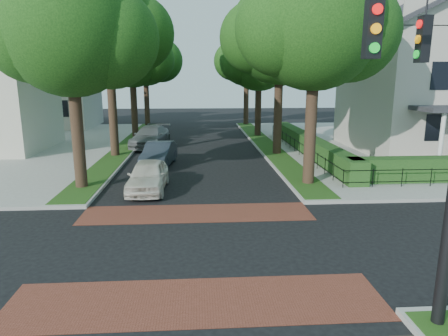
% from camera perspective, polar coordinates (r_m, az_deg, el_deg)
% --- Properties ---
extents(ground, '(120.00, 120.00, 0.00)m').
position_cam_1_polar(ground, '(12.92, -3.90, -11.12)').
color(ground, black).
rests_on(ground, ground).
extents(sidewalk_ne, '(30.00, 30.00, 0.15)m').
position_cam_1_polar(sidewalk_ne, '(36.78, 28.20, 3.15)').
color(sidewalk_ne, gray).
rests_on(sidewalk_ne, ground).
extents(crosswalk_far, '(9.00, 2.20, 0.01)m').
position_cam_1_polar(crosswalk_far, '(15.90, -3.89, -6.45)').
color(crosswalk_far, brown).
rests_on(crosswalk_far, ground).
extents(crosswalk_near, '(9.00, 2.20, 0.01)m').
position_cam_1_polar(crosswalk_near, '(10.07, -3.92, -18.46)').
color(crosswalk_near, brown).
rests_on(crosswalk_near, ground).
extents(grass_strip_ne, '(1.60, 29.80, 0.02)m').
position_cam_1_polar(grass_strip_ne, '(31.78, 5.94, 3.48)').
color(grass_strip_ne, '#1F4513').
rests_on(grass_strip_ne, sidewalk_ne).
extents(grass_strip_nw, '(1.60, 29.80, 0.02)m').
position_cam_1_polar(grass_strip_nw, '(31.81, -13.65, 3.19)').
color(grass_strip_nw, '#1F4513').
rests_on(grass_strip_nw, sidewalk_nw).
extents(tree_right_near, '(7.75, 6.67, 10.66)m').
position_cam_1_polar(tree_right_near, '(19.99, 13.05, 19.32)').
color(tree_right_near, black).
rests_on(tree_right_near, sidewalk_ne).
extents(tree_right_mid, '(8.25, 7.09, 11.22)m').
position_cam_1_polar(tree_right_mid, '(27.77, 8.16, 18.31)').
color(tree_right_mid, black).
rests_on(tree_right_mid, sidewalk_ne).
extents(tree_right_far, '(7.25, 6.23, 9.74)m').
position_cam_1_polar(tree_right_far, '(36.50, 5.13, 15.30)').
color(tree_right_far, black).
rests_on(tree_right_far, sidewalk_ne).
extents(tree_right_back, '(7.50, 6.45, 10.20)m').
position_cam_1_polar(tree_right_back, '(45.43, 3.35, 15.26)').
color(tree_right_back, black).
rests_on(tree_right_back, sidewalk_ne).
extents(tree_left_near, '(7.50, 6.45, 10.20)m').
position_cam_1_polar(tree_left_near, '(19.93, -20.74, 17.83)').
color(tree_left_near, black).
rests_on(tree_left_near, sidewalk_nw).
extents(tree_left_mid, '(8.00, 6.88, 11.48)m').
position_cam_1_polar(tree_left_mid, '(27.79, -15.96, 18.70)').
color(tree_left_mid, black).
rests_on(tree_left_mid, sidewalk_nw).
extents(tree_left_far, '(7.00, 6.02, 9.86)m').
position_cam_1_polar(tree_left_far, '(36.50, -12.86, 15.38)').
color(tree_left_far, black).
rests_on(tree_left_far, sidewalk_nw).
extents(tree_left_back, '(7.75, 6.66, 10.44)m').
position_cam_1_polar(tree_left_back, '(45.44, -11.06, 15.24)').
color(tree_left_back, black).
rests_on(tree_left_back, sidewalk_nw).
extents(hedge_main_road, '(1.00, 18.00, 1.20)m').
position_cam_1_polar(hedge_main_road, '(28.23, 11.96, 3.32)').
color(hedge_main_road, '#164217').
rests_on(hedge_main_road, sidewalk_ne).
extents(fence_main_road, '(0.06, 18.00, 0.90)m').
position_cam_1_polar(fence_main_road, '(28.05, 10.38, 3.02)').
color(fence_main_road, black).
rests_on(fence_main_road, sidewalk_ne).
extents(house_victorian, '(13.00, 13.05, 12.48)m').
position_cam_1_polar(house_victorian, '(32.76, 29.14, 12.55)').
color(house_victorian, '#B6B2A4').
rests_on(house_victorian, sidewalk_ne).
extents(house_left_far, '(10.00, 9.00, 10.14)m').
position_cam_1_polar(house_left_far, '(46.51, -23.82, 11.43)').
color(house_left_far, '#B6B2A4').
rests_on(house_left_far, sidewalk_nw).
extents(parked_car_front, '(1.79, 4.29, 1.45)m').
position_cam_1_polar(parked_car_front, '(19.12, -10.82, -1.10)').
color(parked_car_front, silver).
rests_on(parked_car_front, ground).
extents(parked_car_middle, '(2.03, 4.53, 1.44)m').
position_cam_1_polar(parked_car_middle, '(24.50, -9.28, 1.97)').
color(parked_car_middle, '#212932').
rests_on(parked_car_middle, ground).
extents(parked_car_rear, '(3.11, 5.76, 1.59)m').
position_cam_1_polar(parked_car_rear, '(31.53, -10.46, 4.43)').
color(parked_car_rear, slate).
rests_on(parked_car_rear, ground).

